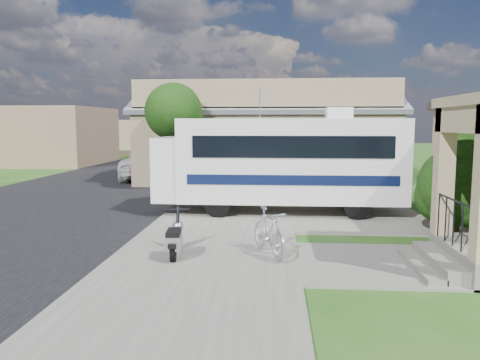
# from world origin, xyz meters

# --- Properties ---
(ground) EXTENTS (120.00, 120.00, 0.00)m
(ground) POSITION_xyz_m (0.00, 0.00, 0.00)
(ground) COLOR #1B4412
(street_slab) EXTENTS (9.00, 80.00, 0.02)m
(street_slab) POSITION_xyz_m (-7.50, 10.00, 0.01)
(street_slab) COLOR black
(street_slab) RESTS_ON ground
(sidewalk_slab) EXTENTS (4.00, 80.00, 0.06)m
(sidewalk_slab) POSITION_xyz_m (-1.00, 10.00, 0.03)
(sidewalk_slab) COLOR #5B5951
(sidewalk_slab) RESTS_ON ground
(driveway_slab) EXTENTS (7.00, 6.00, 0.05)m
(driveway_slab) POSITION_xyz_m (1.50, 4.50, 0.03)
(driveway_slab) COLOR #5B5951
(driveway_slab) RESTS_ON ground
(walk_slab) EXTENTS (4.00, 3.00, 0.05)m
(walk_slab) POSITION_xyz_m (3.00, -1.00, 0.03)
(walk_slab) COLOR #5B5951
(walk_slab) RESTS_ON ground
(warehouse) EXTENTS (12.50, 8.40, 5.04)m
(warehouse) POSITION_xyz_m (0.00, 13.97, 1.99)
(warehouse) COLOR #755E49
(warehouse) RESTS_ON ground
(distant_bldg_far) EXTENTS (10.00, 8.00, 4.00)m
(distant_bldg_far) POSITION_xyz_m (-17.00, 22.00, 2.00)
(distant_bldg_far) COLOR brown
(distant_bldg_far) RESTS_ON ground
(distant_bldg_near) EXTENTS (8.00, 7.00, 3.20)m
(distant_bldg_near) POSITION_xyz_m (-15.00, 34.00, 1.60)
(distant_bldg_near) COLOR #755E49
(distant_bldg_near) RESTS_ON ground
(street_tree_a) EXTENTS (2.44, 2.40, 4.58)m
(street_tree_a) POSITION_xyz_m (-3.70, 9.05, 3.25)
(street_tree_a) COLOR black
(street_tree_a) RESTS_ON ground
(street_tree_b) EXTENTS (2.44, 2.40, 4.73)m
(street_tree_b) POSITION_xyz_m (-3.70, 19.05, 3.39)
(street_tree_b) COLOR black
(street_tree_b) RESTS_ON ground
(street_tree_c) EXTENTS (2.44, 2.40, 4.42)m
(street_tree_c) POSITION_xyz_m (-3.70, 28.05, 3.10)
(street_tree_c) COLOR black
(street_tree_c) RESTS_ON ground
(motorhome) EXTENTS (7.75, 2.57, 3.97)m
(motorhome) POSITION_xyz_m (0.67, 4.50, 1.70)
(motorhome) COLOR silver
(motorhome) RESTS_ON ground
(shrub) EXTENTS (2.20, 2.10, 2.71)m
(shrub) POSITION_xyz_m (5.18, 1.72, 1.38)
(shrub) COLOR black
(shrub) RESTS_ON ground
(scooter) EXTENTS (0.53, 1.46, 0.96)m
(scooter) POSITION_xyz_m (-1.62, -0.89, 0.44)
(scooter) COLOR black
(scooter) RESTS_ON ground
(bicycle) EXTENTS (1.11, 1.75, 1.02)m
(bicycle) POSITION_xyz_m (0.36, -0.65, 0.51)
(bicycle) COLOR #A5A5AC
(bicycle) RESTS_ON ground
(pickup_truck) EXTENTS (3.23, 5.77, 1.52)m
(pickup_truck) POSITION_xyz_m (-6.05, 13.48, 0.76)
(pickup_truck) COLOR silver
(pickup_truck) RESTS_ON ground
(van) EXTENTS (3.48, 6.82, 1.90)m
(van) POSITION_xyz_m (-6.42, 19.75, 0.95)
(van) COLOR silver
(van) RESTS_ON ground
(garden_hose) EXTENTS (0.35, 0.35, 0.16)m
(garden_hose) POSITION_xyz_m (3.71, -0.09, 0.08)
(garden_hose) COLOR #11591E
(garden_hose) RESTS_ON ground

